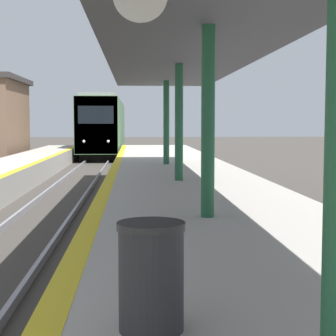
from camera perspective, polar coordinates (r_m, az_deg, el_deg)
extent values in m
cube|color=black|center=(46.12, -6.37, 1.79)|extent=(2.32, 20.13, 0.55)
cube|color=#477247|center=(46.07, -6.39, 4.40)|extent=(2.73, 22.37, 3.64)
cube|color=#E54C19|center=(34.98, -7.33, 4.34)|extent=(2.67, 0.16, 3.57)
cube|color=black|center=(34.93, -7.35, 5.39)|extent=(2.18, 0.06, 1.09)
cube|color=gray|center=(46.10, -6.42, 6.81)|extent=(2.32, 21.25, 0.24)
sphere|color=white|center=(35.00, -8.55, 2.69)|extent=(0.18, 0.18, 0.18)
sphere|color=white|center=(34.90, -6.09, 2.71)|extent=(0.18, 0.18, 0.18)
cylinder|color=#1E5133|center=(9.55, 4.08, 4.67)|extent=(0.23, 0.23, 3.24)
cylinder|color=#1E5133|center=(15.71, 1.12, 4.64)|extent=(0.23, 0.23, 3.24)
cylinder|color=#1E5133|center=(21.90, -0.17, 4.63)|extent=(0.23, 0.23, 3.24)
cube|color=#3F3F44|center=(12.74, 2.26, 12.42)|extent=(3.94, 24.80, 0.20)
cylinder|color=#262628|center=(4.42, -1.71, -11.32)|extent=(0.51, 0.51, 0.79)
cylinder|color=#262626|center=(4.32, -1.73, -5.91)|extent=(0.53, 0.53, 0.06)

